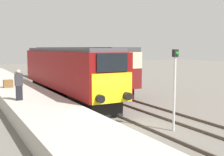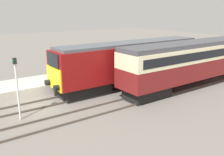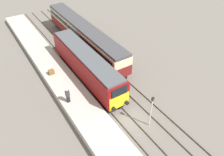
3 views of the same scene
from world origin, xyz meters
The scene contains 9 objects.
ground_plane centered at (0.00, 0.00, 0.00)m, with size 120.00×120.00×0.00m, color slate.
platform_left centered at (-3.30, 8.00, 0.45)m, with size 3.50×50.00×0.91m.
rails_near_track centered at (0.00, 5.00, 0.07)m, with size 1.51×60.00×0.14m.
rails_far_track centered at (3.40, 5.00, 0.07)m, with size 1.50×60.00×0.14m.
locomotive centered at (0.00, 8.32, 2.25)m, with size 2.70×15.35×4.01m.
passenger_carriage centered at (3.40, 15.62, 2.48)m, with size 2.75×21.48×4.07m.
person_on_platform centered at (-4.24, 4.69, 1.83)m, with size 0.44×0.26×1.84m.
signal_post centered at (1.70, -2.23, 2.35)m, with size 0.24×0.28×3.96m.
luggage_crate centered at (-3.97, 10.67, 1.21)m, with size 0.70×0.56×0.60m.
Camera 2 is at (16.93, -5.97, 6.68)m, focal length 40.00 mm.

